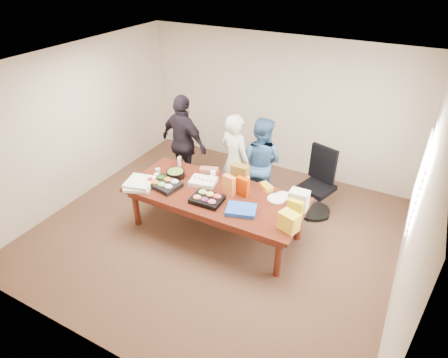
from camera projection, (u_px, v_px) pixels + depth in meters
The scene contains 39 objects.
floor at pixel (216, 231), 6.32m from camera, with size 5.50×5.00×0.02m, color #47301E.
ceiling at pixel (213, 66), 4.89m from camera, with size 5.50×5.00×0.02m, color white.
wall_back at pixel (277, 105), 7.48m from camera, with size 5.50×0.04×2.70m, color beige.
wall_front at pixel (90, 268), 3.73m from camera, with size 5.50×0.04×2.70m, color beige.
wall_left at pixel (78, 124), 6.70m from camera, with size 0.04×5.00×2.70m, color beige.
wall_right at pixel (418, 212), 4.50m from camera, with size 0.04×5.00×2.70m, color beige.
window_panel at pixel (422, 177), 4.89m from camera, with size 0.03×1.40×1.10m, color white.
window_blinds at pixel (419, 177), 4.90m from camera, with size 0.04×1.36×1.00m, color beige.
conference_table at pixel (215, 213), 6.12m from camera, with size 2.80×1.20×0.75m, color #4C1C0F.
office_chair at pixel (317, 185), 6.44m from camera, with size 0.58×0.58×1.15m, color black.
person_center at pixel (235, 161), 6.57m from camera, with size 0.63×0.41×1.72m, color beige.
person_right at pixel (260, 163), 6.59m from camera, with size 0.81×0.63×1.66m, color #335A89.
person_left at pixel (184, 143), 7.03m from camera, with size 1.07×0.45×1.83m, color black.
veggie_tray at pixel (165, 184), 6.07m from camera, with size 0.48×0.37×0.07m, color black.
fruit_tray at pixel (207, 199), 5.72m from camera, with size 0.46×0.36×0.07m, color black.
sheet_cake at pixel (203, 182), 6.14m from camera, with size 0.41×0.31×0.07m, color white.
salad_bowl at pixel (176, 174), 6.32m from camera, with size 0.31×0.31×0.10m, color black.
chip_bag_blue at pixel (241, 210), 5.50m from camera, with size 0.43×0.32×0.06m, color blue.
chip_bag_red at pixel (243, 187), 5.80m from camera, with size 0.21×0.08×0.30m, color #B22F00.
chip_bag_yellow at pixel (295, 210), 5.27m from camera, with size 0.22×0.09×0.32m, color yellow.
chip_bag_orange at pixel (229, 185), 5.83m from camera, with size 0.20×0.09×0.31m, color orange.
mayo_jar at pixel (213, 175), 6.25m from camera, with size 0.09×0.09×0.14m, color white.
mustard_bottle at pixel (247, 182), 6.02m from camera, with size 0.07×0.07×0.19m, color yellow.
dressing_bottle at pixel (180, 161), 6.61m from camera, with size 0.06×0.06×0.18m, color brown.
ranch_bottle at pixel (179, 162), 6.58m from camera, with size 0.06×0.06×0.17m, color silver.
banana_bunch at pixel (266, 187), 6.01m from camera, with size 0.23×0.13×0.08m, color gold.
bread_loaf at pixel (209, 171), 6.37m from camera, with size 0.30×0.13×0.12m, color #9D5B45.
kraft_bag at pixel (240, 175), 6.05m from camera, with size 0.27×0.15×0.35m, color brown.
red_cup at pixel (151, 181), 6.11m from camera, with size 0.09×0.09×0.11m, color red.
clear_cup_a at pixel (157, 177), 6.23m from camera, with size 0.08×0.08×0.11m, color white.
clear_cup_b at pixel (158, 172), 6.37m from camera, with size 0.08×0.08×0.11m, color white.
pizza_box_lower at pixel (139, 185), 6.07m from camera, with size 0.41×0.41×0.05m, color white.
pizza_box_upper at pixel (140, 182), 6.07m from camera, with size 0.41×0.41×0.05m, color white.
plate_a at pixel (277, 199), 5.78m from camera, with size 0.28×0.28×0.02m, color white.
plate_b at pixel (283, 196), 5.85m from camera, with size 0.24×0.24×0.02m, color white.
dip_bowl_a at pixel (231, 185), 6.06m from camera, with size 0.15×0.15×0.06m, color beige.
dip_bowl_b at pixel (205, 180), 6.20m from camera, with size 0.13×0.13×0.05m, color silver.
grocery_bag_white at pixel (299, 200), 5.51m from camera, with size 0.27×0.20×0.29m, color white.
grocery_bag_yellow at pixel (289, 221), 5.11m from camera, with size 0.26×0.18×0.26m, color yellow.
Camera 1 is at (2.43, -4.28, 4.05)m, focal length 30.59 mm.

